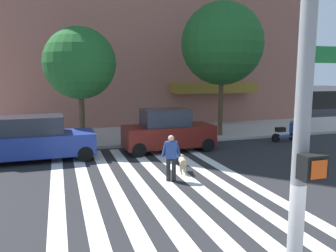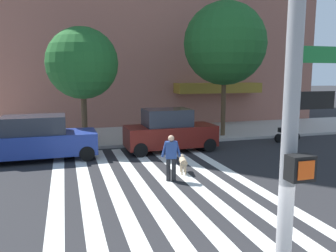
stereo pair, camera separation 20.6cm
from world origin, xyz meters
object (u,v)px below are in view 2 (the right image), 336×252
object	(u,v)px
traffic_light_pole	(296,95)
street_tree_nearest	(82,63)
parked_scooter	(288,133)
street_tree_middle	(225,44)
pedestrian_dog_walker	(171,155)
dog_on_leash	(183,162)
parked_car_behind_first	(38,139)
parked_car_third_in_line	(169,131)

from	to	relation	value
traffic_light_pole	street_tree_nearest	bearing A→B (deg)	95.57
parked_scooter	street_tree_nearest	bearing A→B (deg)	168.64
street_tree_middle	pedestrian_dog_walker	xyz separation A→B (m)	(-5.38, -6.92, -4.50)
dog_on_leash	parked_car_behind_first	bearing A→B (deg)	144.96
pedestrian_dog_walker	dog_on_leash	world-z (taller)	pedestrian_dog_walker
pedestrian_dog_walker	parked_scooter	bearing A→B (deg)	29.90
parked_car_behind_first	pedestrian_dog_walker	size ratio (longest dim) A/B	2.96
street_tree_nearest	parked_scooter	bearing A→B (deg)	-11.36
parked_car_third_in_line	street_tree_nearest	distance (m)	5.62
street_tree_nearest	street_tree_middle	world-z (taller)	street_tree_middle
parked_car_third_in_line	pedestrian_dog_walker	size ratio (longest dim) A/B	2.70
street_tree_nearest	dog_on_leash	bearing A→B (deg)	-61.95
street_tree_middle	street_tree_nearest	bearing A→B (deg)	179.94
street_tree_middle	dog_on_leash	distance (m)	9.16
parked_scooter	dog_on_leash	bearing A→B (deg)	-152.33
parked_car_third_in_line	pedestrian_dog_walker	xyz separation A→B (m)	(-1.36, -4.58, -0.04)
parked_car_behind_first	parked_car_third_in_line	size ratio (longest dim) A/B	1.10
parked_car_behind_first	parked_scooter	world-z (taller)	parked_car_behind_first
parked_car_third_in_line	pedestrian_dog_walker	world-z (taller)	parked_car_third_in_line
parked_car_behind_first	street_tree_nearest	xyz separation A→B (m)	(2.12, 2.36, 3.33)
traffic_light_pole	parked_scooter	world-z (taller)	traffic_light_pole
pedestrian_dog_walker	dog_on_leash	bearing A→B (deg)	47.76
parked_car_third_in_line	street_tree_nearest	world-z (taller)	street_tree_nearest
traffic_light_pole	parked_car_behind_first	size ratio (longest dim) A/B	1.19
parked_car_behind_first	street_tree_nearest	bearing A→B (deg)	48.06
parked_car_behind_first	parked_car_third_in_line	bearing A→B (deg)	-0.00
parked_scooter	dog_on_leash	size ratio (longest dim) A/B	1.68
street_tree_nearest	street_tree_middle	size ratio (longest dim) A/B	0.78
parked_scooter	pedestrian_dog_walker	bearing A→B (deg)	-150.10
traffic_light_pole	pedestrian_dog_walker	distance (m)	8.40
traffic_light_pole	parked_car_behind_first	world-z (taller)	traffic_light_pole
traffic_light_pole	dog_on_leash	xyz separation A→B (m)	(1.82, 8.72, -3.08)
parked_car_behind_first	parked_scooter	bearing A→B (deg)	0.81
parked_car_third_in_line	parked_scooter	xyz separation A→B (m)	(6.92, 0.18, -0.49)
pedestrian_dog_walker	parked_car_third_in_line	bearing A→B (deg)	73.49
traffic_light_pole	parked_scooter	xyz separation A→B (m)	(9.37, 12.68, -3.04)
parked_car_behind_first	street_tree_middle	distance (m)	11.24
parked_car_third_in_line	street_tree_nearest	bearing A→B (deg)	148.83
parked_car_behind_first	pedestrian_dog_walker	world-z (taller)	parked_car_behind_first
street_tree_nearest	pedestrian_dog_walker	world-z (taller)	street_tree_nearest
parked_car_third_in_line	parked_scooter	bearing A→B (deg)	1.53
street_tree_nearest	pedestrian_dog_walker	size ratio (longest dim) A/B	3.62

